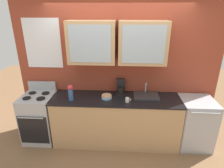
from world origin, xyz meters
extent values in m
plane|color=brown|center=(0.00, 0.00, 0.00)|extent=(10.00, 10.00, 0.00)
cube|color=#993D28|center=(0.00, 0.38, 1.44)|extent=(3.74, 0.10, 2.88)
cube|color=tan|center=(-0.43, 0.15, 1.88)|extent=(0.80, 0.36, 0.71)
cube|color=#9EADB7|center=(-0.43, -0.04, 1.88)|extent=(0.68, 0.01, 0.60)
cube|color=tan|center=(0.43, 0.15, 1.88)|extent=(0.80, 0.36, 0.71)
cube|color=#9EADB7|center=(0.43, -0.04, 1.88)|extent=(0.68, 0.01, 0.60)
cube|color=white|center=(-1.35, 0.32, 1.82)|extent=(0.67, 0.01, 0.89)
cube|color=tan|center=(0.00, 0.00, 0.45)|extent=(2.28, 0.64, 0.89)
cube|color=black|center=(0.00, 0.00, 0.90)|extent=(2.31, 0.66, 0.02)
cube|color=#ADAFB5|center=(-1.46, 0.00, 0.46)|extent=(0.57, 0.61, 0.92)
cube|color=black|center=(-1.46, -0.31, 0.38)|extent=(0.52, 0.01, 0.55)
cylinder|color=#ADAFB5|center=(-1.46, -0.34, 0.66)|extent=(0.46, 0.02, 0.02)
cube|color=#ADAFB5|center=(-1.46, 0.28, 1.01)|extent=(0.54, 0.04, 0.18)
cylinder|color=black|center=(-1.59, -0.11, 0.93)|extent=(0.14, 0.14, 0.02)
cylinder|color=black|center=(-1.34, -0.11, 0.93)|extent=(0.15, 0.15, 0.02)
cylinder|color=black|center=(-1.59, 0.11, 0.93)|extent=(0.13, 0.13, 0.02)
cylinder|color=black|center=(-1.34, 0.11, 0.93)|extent=(0.14, 0.14, 0.02)
cube|color=#2D2D30|center=(0.54, 0.10, 0.93)|extent=(0.45, 0.36, 0.03)
cylinder|color=#ADAFB5|center=(0.54, 0.25, 1.05)|extent=(0.02, 0.02, 0.20)
cylinder|color=#ADAFB5|center=(0.54, 0.19, 1.15)|extent=(0.02, 0.12, 0.02)
cylinder|color=#8CB7E0|center=(-0.17, -0.01, 0.93)|extent=(0.18, 0.18, 0.04)
cylinder|color=#E0AD7F|center=(-0.17, -0.01, 0.96)|extent=(0.17, 0.17, 0.04)
cylinder|color=#33598C|center=(-0.79, -0.12, 1.02)|extent=(0.09, 0.09, 0.21)
sphere|color=#D8333F|center=(-0.79, -0.12, 1.16)|extent=(0.09, 0.09, 0.09)
cylinder|color=silver|center=(0.20, -0.13, 0.95)|extent=(0.07, 0.07, 0.08)
torus|color=silver|center=(0.24, -0.13, 0.96)|extent=(0.05, 0.01, 0.05)
cube|color=#ADAFB5|center=(1.45, 0.00, 0.46)|extent=(0.58, 0.61, 0.92)
cube|color=#ADAFB5|center=(1.45, -0.31, 0.46)|extent=(0.55, 0.01, 0.82)
cylinder|color=#ADAFB5|center=(1.45, -0.33, 0.86)|extent=(0.44, 0.02, 0.02)
cube|color=black|center=(0.08, 0.15, 0.93)|extent=(0.17, 0.20, 0.03)
cylinder|color=black|center=(0.08, 0.13, 1.00)|extent=(0.11, 0.11, 0.11)
cube|color=black|center=(0.08, 0.22, 1.08)|extent=(0.15, 0.06, 0.26)
camera|label=1|loc=(0.11, -3.03, 2.40)|focal=30.20mm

